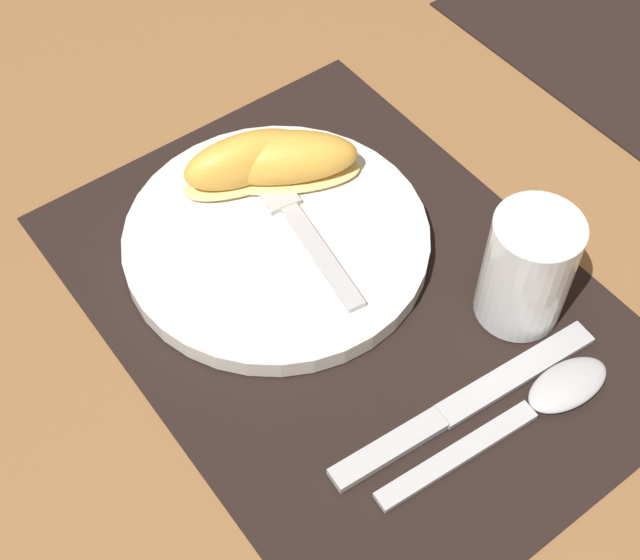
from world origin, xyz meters
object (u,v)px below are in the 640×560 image
knife (460,406)px  citrus_wedge_1 (247,162)px  spoon (539,403)px  citrus_wedge_0 (279,160)px  fork (291,214)px  plate (277,240)px  juice_glass (526,274)px

knife → citrus_wedge_1: citrus_wedge_1 is taller
knife → citrus_wedge_1: (-0.25, -0.00, 0.03)m
spoon → citrus_wedge_0: citrus_wedge_0 is taller
citrus_wedge_1 → fork: bearing=3.7°
knife → citrus_wedge_0: (-0.24, 0.02, 0.03)m
citrus_wedge_1 → plate: bearing=-14.4°
plate → citrus_wedge_1: citrus_wedge_1 is taller
juice_glass → spoon: bearing=-34.0°
knife → spoon: size_ratio=1.14×
fork → citrus_wedge_0: bearing=155.9°
plate → fork: size_ratio=1.33×
juice_glass → plate: bearing=-144.9°
juice_glass → spoon: size_ratio=0.49×
plate → juice_glass: size_ratio=2.54×
knife → fork: fork is taller
citrus_wedge_0 → citrus_wedge_1: size_ratio=1.23×
juice_glass → spoon: (0.07, -0.05, -0.04)m
spoon → citrus_wedge_1: (-0.28, -0.05, 0.03)m
plate → citrus_wedge_1: 0.07m
juice_glass → knife: juice_glass is taller
citrus_wedge_0 → citrus_wedge_1: (-0.01, -0.02, 0.00)m
plate → spoon: 0.23m
knife → citrus_wedge_1: size_ratio=1.97×
citrus_wedge_0 → knife: bearing=-4.7°
juice_glass → fork: bearing=-151.0°
knife → spoon: spoon is taller
fork → juice_glass: bearing=29.0°
juice_glass → spoon: juice_glass is taller
plate → knife: plate is taller
plate → juice_glass: (0.15, 0.11, 0.03)m
plate → fork: fork is taller
juice_glass → knife: 0.11m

